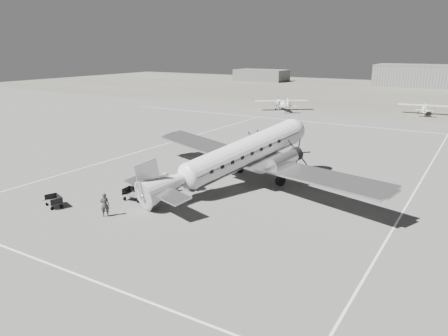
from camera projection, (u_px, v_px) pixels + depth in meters
The scene contains 15 objects.
ground at pixel (230, 203), 34.41m from camera, with size 260.00×260.00×0.00m, color #61615F.
taxi_line_near at pixel (95, 281), 22.89m from camera, with size 60.00×0.15×0.01m, color white.
taxi_line_right at pixel (389, 236), 28.40m from camera, with size 0.15×80.00×0.01m, color white.
taxi_line_left at pixel (143, 151), 51.66m from camera, with size 0.15×60.00×0.01m, color white.
taxi_line_horizon at pixel (362, 126), 67.32m from camera, with size 90.00×0.15×0.01m, color white.
grass_infield at pixel (417, 94), 112.56m from camera, with size 260.00×90.00×0.01m, color #646154.
shed_secondary at pixel (261, 75), 156.04m from camera, with size 18.00×10.00×4.00m, color #565656.
dc3_airliner at pixel (236, 158), 37.64m from camera, with size 27.33×18.96×5.21m, color #BABABC, non-canonical shape.
light_plane_left at pixel (282, 105), 84.01m from camera, with size 10.38×8.42×2.15m, color silver, non-canonical shape.
light_plane_right at pixel (425, 109), 79.04m from camera, with size 9.38×7.61×1.95m, color silver, non-canonical shape.
baggage_cart_near at pixel (134, 194), 34.92m from camera, with size 1.72×1.22×0.97m, color #565656, non-canonical shape.
baggage_cart_far at pixel (54, 201), 33.43m from camera, with size 1.57×1.11×0.89m, color #565656, non-canonical shape.
ground_crew at pixel (105, 205), 31.46m from camera, with size 0.65×0.42×1.77m, color #2B2B2B.
ramp_agent at pixel (153, 185), 35.89m from camera, with size 0.87×0.68×1.79m, color #BCBCBA.
passenger at pixel (166, 182), 36.66m from camera, with size 0.86×0.56×1.76m, color #B6B6B3.
Camera 1 is at (16.43, -27.94, 11.89)m, focal length 35.00 mm.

